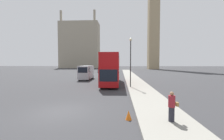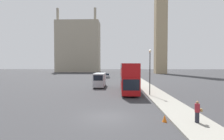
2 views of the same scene
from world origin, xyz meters
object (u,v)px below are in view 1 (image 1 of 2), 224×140
object	(u,v)px
white_van	(86,72)
parked_sedan	(101,70)
street_lamp	(131,55)
pedestrian	(172,107)
clock_tower	(154,9)
red_double_decker_bus	(111,68)

from	to	relation	value
white_van	parked_sedan	bearing A→B (deg)	90.48
street_lamp	parked_sedan	size ratio (longest dim) A/B	1.45
street_lamp	parked_sedan	world-z (taller)	street_lamp
pedestrian	street_lamp	world-z (taller)	street_lamp
parked_sedan	street_lamp	bearing A→B (deg)	-76.07
clock_tower	pedestrian	world-z (taller)	clock_tower
clock_tower	red_double_decker_bus	distance (m)	67.36
red_double_decker_bus	pedestrian	size ratio (longest dim) A/B	6.99
clock_tower	white_van	size ratio (longest dim) A/B	10.62
clock_tower	pedestrian	xyz separation A→B (m)	(-14.74, -73.06, -30.65)
clock_tower	street_lamp	world-z (taller)	clock_tower
clock_tower	pedestrian	size ratio (longest dim) A/B	38.40
white_van	street_lamp	size ratio (longest dim) A/B	0.91
white_van	street_lamp	distance (m)	12.88
street_lamp	pedestrian	bearing A→B (deg)	-83.06
pedestrian	clock_tower	bearing A→B (deg)	78.59
clock_tower	pedestrian	distance (m)	80.59
red_double_decker_bus	pedestrian	distance (m)	15.93
street_lamp	clock_tower	bearing A→B (deg)	75.27
clock_tower	red_double_decker_bus	size ratio (longest dim) A/B	5.49
street_lamp	parked_sedan	bearing A→B (deg)	103.93
clock_tower	parked_sedan	world-z (taller)	clock_tower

